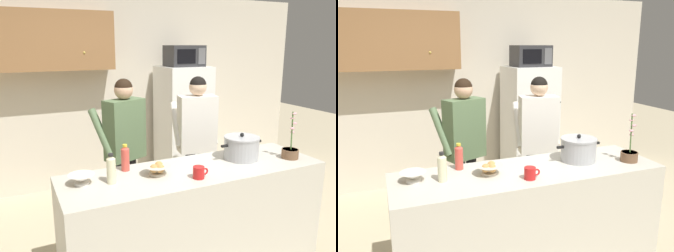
# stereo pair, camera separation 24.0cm
# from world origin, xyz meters

# --- Properties ---
(back_wall_unit) EXTENTS (6.00, 0.48, 2.60)m
(back_wall_unit) POSITION_xyz_m (-0.26, 2.25, 1.45)
(back_wall_unit) COLOR beige
(back_wall_unit) RESTS_ON ground
(kitchen_island) EXTENTS (2.25, 0.68, 0.92)m
(kitchen_island) POSITION_xyz_m (0.00, 0.00, 0.46)
(kitchen_island) COLOR beige
(kitchen_island) RESTS_ON ground
(refrigerator) EXTENTS (0.64, 0.68, 1.64)m
(refrigerator) POSITION_xyz_m (0.84, 1.85, 0.82)
(refrigerator) COLOR white
(refrigerator) RESTS_ON ground
(microwave) EXTENTS (0.48, 0.37, 0.28)m
(microwave) POSITION_xyz_m (0.84, 1.83, 1.78)
(microwave) COLOR #2D2D30
(microwave) RESTS_ON refrigerator
(person_near_pot) EXTENTS (0.59, 0.54, 1.61)m
(person_near_pot) POSITION_xyz_m (-0.32, 0.91, 1.00)
(person_near_pot) COLOR black
(person_near_pot) RESTS_ON ground
(person_by_sink) EXTENTS (0.55, 0.48, 1.60)m
(person_by_sink) POSITION_xyz_m (0.48, 0.82, 1.00)
(person_by_sink) COLOR black
(person_by_sink) RESTS_ON ground
(cooking_pot) EXTENTS (0.43, 0.32, 0.24)m
(cooking_pot) POSITION_xyz_m (0.50, 0.06, 1.02)
(cooking_pot) COLOR #ADAFB5
(cooking_pot) RESTS_ON kitchen_island
(coffee_mug) EXTENTS (0.13, 0.09, 0.10)m
(coffee_mug) POSITION_xyz_m (-0.08, -0.18, 0.97)
(coffee_mug) COLOR red
(coffee_mug) RESTS_ON kitchen_island
(bread_bowl) EXTENTS (0.22, 0.22, 0.10)m
(bread_bowl) POSITION_xyz_m (-0.35, 0.02, 0.97)
(bread_bowl) COLOR beige
(bread_bowl) RESTS_ON kitchen_island
(empty_bowl) EXTENTS (0.20, 0.20, 0.08)m
(empty_bowl) POSITION_xyz_m (-0.93, 0.08, 0.97)
(empty_bowl) COLOR white
(empty_bowl) RESTS_ON kitchen_island
(bottle_near_edge) EXTENTS (0.07, 0.07, 0.22)m
(bottle_near_edge) POSITION_xyz_m (-0.54, 0.22, 1.03)
(bottle_near_edge) COLOR #D84C3F
(bottle_near_edge) RESTS_ON kitchen_island
(bottle_mid_counter) EXTENTS (0.07, 0.07, 0.23)m
(bottle_mid_counter) POSITION_xyz_m (-0.72, 0.01, 1.03)
(bottle_mid_counter) COLOR beige
(bottle_mid_counter) RESTS_ON kitchen_island
(potted_orchid) EXTENTS (0.15, 0.15, 0.43)m
(potted_orchid) POSITION_xyz_m (0.92, -0.12, 0.99)
(potted_orchid) COLOR brown
(potted_orchid) RESTS_ON kitchen_island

